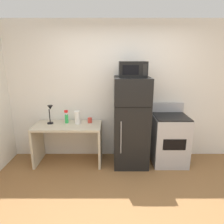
# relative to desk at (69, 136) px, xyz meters

# --- Properties ---
(ground_plane) EXTENTS (12.00, 12.00, 0.00)m
(ground_plane) POSITION_rel_desk_xyz_m (0.98, -1.34, -0.53)
(ground_plane) COLOR olive
(wall_back_white) EXTENTS (5.00, 0.10, 2.60)m
(wall_back_white) POSITION_rel_desk_xyz_m (0.98, 0.36, 0.77)
(wall_back_white) COLOR white
(wall_back_white) RESTS_ON ground
(desk) EXTENTS (1.22, 0.58, 0.75)m
(desk) POSITION_rel_desk_xyz_m (0.00, 0.00, 0.00)
(desk) COLOR beige
(desk) RESTS_ON ground
(desk_lamp) EXTENTS (0.14, 0.12, 0.35)m
(desk_lamp) POSITION_rel_desk_xyz_m (-0.32, 0.06, 0.46)
(desk_lamp) COLOR black
(desk_lamp) RESTS_ON desk
(spray_bottle) EXTENTS (0.06, 0.06, 0.25)m
(spray_bottle) POSITION_rel_desk_xyz_m (-0.04, 0.11, 0.32)
(spray_bottle) COLOR green
(spray_bottle) RESTS_ON desk
(paper_towel_roll) EXTENTS (0.11, 0.11, 0.24)m
(paper_towel_roll) POSITION_rel_desk_xyz_m (0.17, 0.07, 0.34)
(paper_towel_roll) COLOR white
(paper_towel_roll) RESTS_ON desk
(coffee_mug) EXTENTS (0.08, 0.08, 0.09)m
(coffee_mug) POSITION_rel_desk_xyz_m (0.39, 0.12, 0.27)
(coffee_mug) COLOR #D83F33
(coffee_mug) RESTS_ON desk
(refrigerator) EXTENTS (0.61, 0.66, 1.62)m
(refrigerator) POSITION_rel_desk_xyz_m (1.16, -0.03, 0.28)
(refrigerator) COLOR black
(refrigerator) RESTS_ON ground
(microwave) EXTENTS (0.46, 0.35, 0.26)m
(microwave) POSITION_rel_desk_xyz_m (1.16, -0.05, 1.22)
(microwave) COLOR black
(microwave) RESTS_ON refrigerator
(oven_range) EXTENTS (0.62, 0.61, 1.10)m
(oven_range) POSITION_rel_desk_xyz_m (1.88, -0.01, -0.06)
(oven_range) COLOR #B7B7BC
(oven_range) RESTS_ON ground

